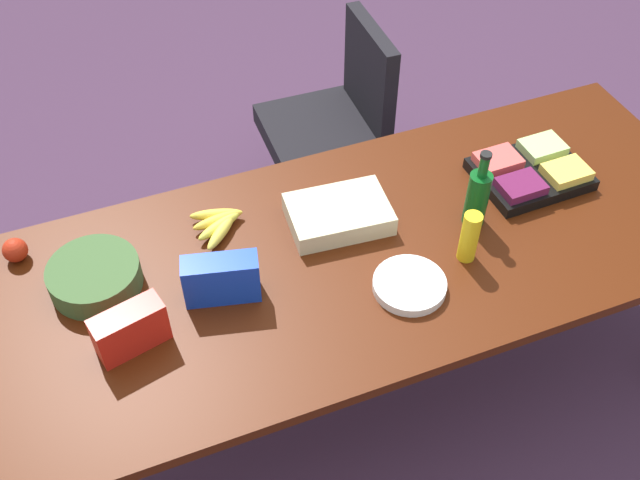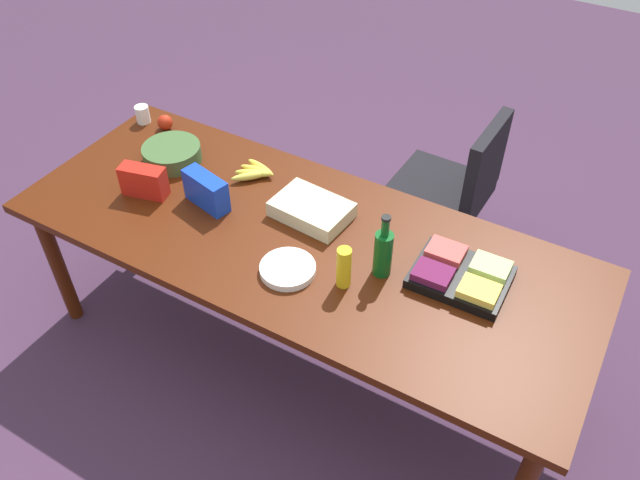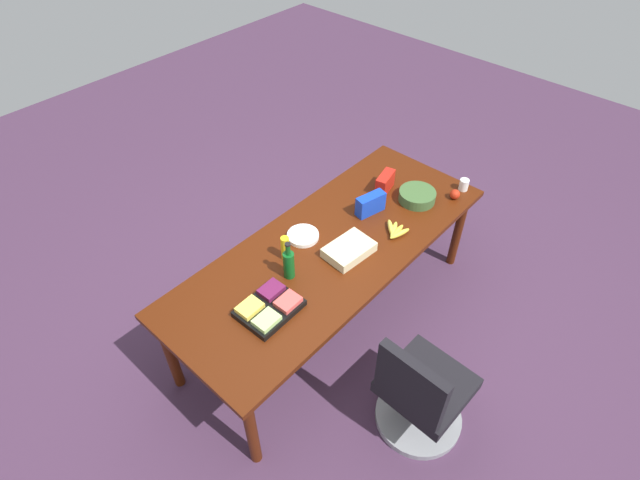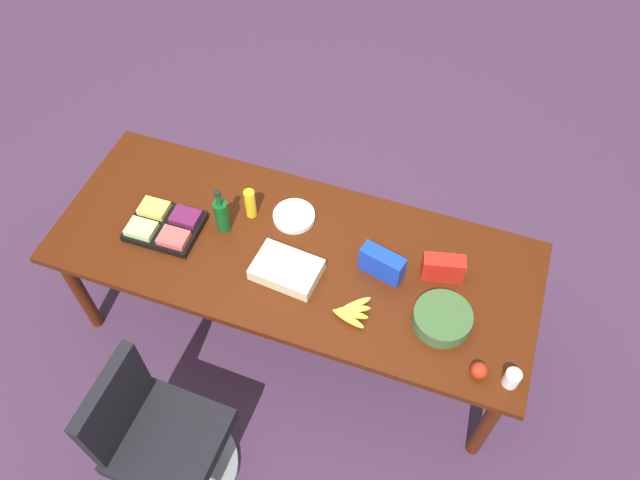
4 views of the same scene
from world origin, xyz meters
name	(u,v)px [view 2 (image 2 of 4)]	position (x,y,z in m)	size (l,w,h in m)	color
ground_plane	(303,350)	(0.00, 0.00, 0.00)	(10.00, 10.00, 0.00)	#452B45
conference_table	(300,248)	(0.00, 0.00, 0.69)	(2.46, 0.96, 0.76)	#481A07
office_chair	(445,205)	(-0.30, -0.99, 0.34)	(0.56, 0.56, 0.89)	gray
mustard_bottle	(344,267)	(-0.29, 0.15, 0.85)	(0.06, 0.06, 0.18)	yellow
chip_bag_red	(144,181)	(0.74, 0.10, 0.83)	(0.20, 0.08, 0.14)	red
wine_bottle	(383,252)	(-0.39, 0.02, 0.87)	(0.09, 0.09, 0.28)	#0D521B
paper_cup	(143,114)	(1.14, -0.34, 0.81)	(0.07, 0.07, 0.09)	white
chip_bag_blue	(206,191)	(0.45, 0.02, 0.84)	(0.22, 0.08, 0.15)	#143BC4
fruit_platter	(461,275)	(-0.67, -0.09, 0.79)	(0.37, 0.29, 0.07)	black
sheet_cake	(312,210)	(0.02, -0.14, 0.80)	(0.32, 0.22, 0.07)	beige
salad_bowl	(172,154)	(0.79, -0.15, 0.80)	(0.27, 0.27, 0.08)	#3C5D2F
apple_red	(165,122)	(1.00, -0.35, 0.80)	(0.08, 0.08, 0.08)	#B12511
banana_bunch	(255,172)	(0.39, -0.25, 0.79)	(0.18, 0.19, 0.04)	yellow
paper_plate_stack	(288,269)	(-0.07, 0.20, 0.78)	(0.22, 0.22, 0.03)	white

